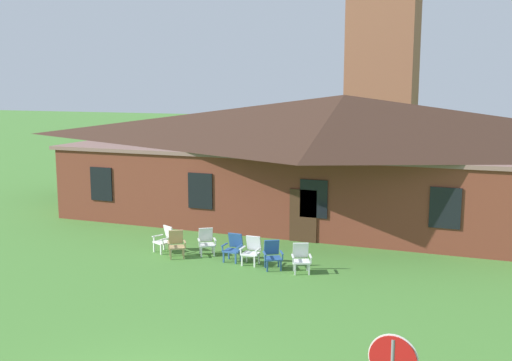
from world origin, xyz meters
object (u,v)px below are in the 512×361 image
lawn_chair_near_door (176,243)px  lawn_chair_under_eave (301,257)px  lawn_chair_left_end (206,241)px  lawn_chair_middle (234,247)px  lawn_chair_far_side (272,254)px  lawn_chair_by_porch (165,239)px  lawn_chair_right_end (252,250)px

lawn_chair_near_door → lawn_chair_under_eave: size_ratio=1.00×
lawn_chair_near_door → lawn_chair_left_end: same height
lawn_chair_middle → lawn_chair_far_side: (1.58, -0.38, 0.00)m
lawn_chair_by_porch → lawn_chair_left_end: bearing=8.6°
lawn_chair_by_porch → lawn_chair_near_door: same height
lawn_chair_left_end → lawn_chair_middle: size_ratio=1.00×
lawn_chair_near_door → lawn_chair_right_end: bearing=3.4°
lawn_chair_by_porch → lawn_chair_middle: 2.82m
lawn_chair_middle → lawn_chair_right_end: size_ratio=1.00×
lawn_chair_near_door → lawn_chair_left_end: size_ratio=1.00×
lawn_chair_by_porch → lawn_chair_right_end: (3.55, -0.27, 0.00)m
lawn_chair_right_end → lawn_chair_under_eave: 1.87m
lawn_chair_left_end → lawn_chair_under_eave: size_ratio=1.00×
lawn_chair_by_porch → lawn_chair_middle: (2.81, -0.14, 0.00)m
lawn_chair_by_porch → lawn_chair_near_door: (0.70, -0.44, 0.00)m
lawn_chair_middle → lawn_chair_under_eave: 2.62m
lawn_chair_by_porch → lawn_chair_far_side: 4.43m
lawn_chair_far_side → lawn_chair_under_eave: same height
lawn_chair_by_porch → lawn_chair_far_side: bearing=-6.8°
lawn_chair_left_end → lawn_chair_far_side: bearing=-15.1°
lawn_chair_right_end → lawn_chair_far_side: 0.88m
lawn_chair_left_end → lawn_chair_right_end: 2.04m
lawn_chair_near_door → lawn_chair_by_porch: bearing=147.8°
lawn_chair_middle → lawn_chair_right_end: bearing=-9.8°
lawn_chair_by_porch → lawn_chair_left_end: same height
lawn_chair_near_door → lawn_chair_right_end: 2.85m
lawn_chair_far_side → lawn_chair_under_eave: (1.01, -0.01, 0.00)m
lawn_chair_far_side → lawn_chair_under_eave: bearing=-0.8°
lawn_chair_left_end → lawn_chair_far_side: (2.82, -0.76, 0.00)m
lawn_chair_by_porch → lawn_chair_under_eave: size_ratio=1.00×
lawn_chair_by_porch → lawn_chair_near_door: 0.83m
lawn_chair_right_end → lawn_chair_far_side: size_ratio=1.00×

